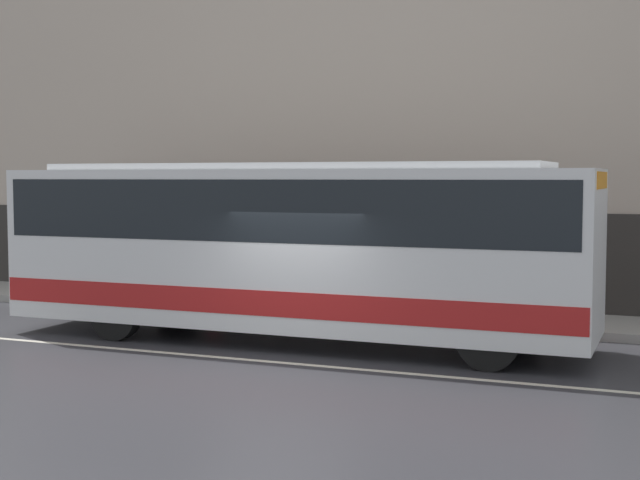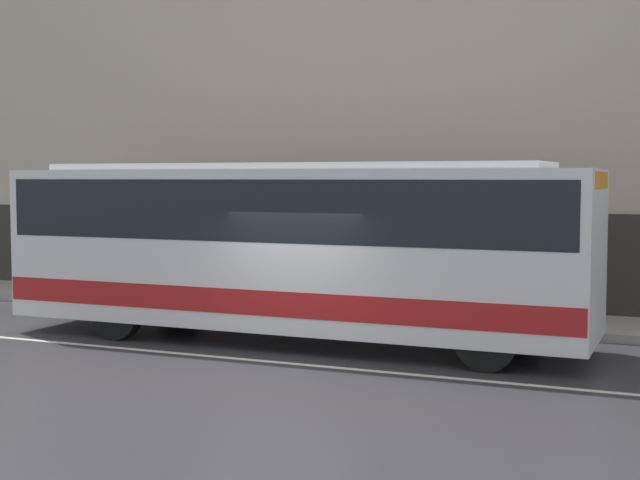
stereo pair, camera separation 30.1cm
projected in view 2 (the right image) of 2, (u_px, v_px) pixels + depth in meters
name	position (u px, v px, depth m)	size (l,w,h in m)	color
ground_plane	(280.00, 363.00, 14.92)	(60.00, 60.00, 0.00)	#333338
sidewalk	(382.00, 314.00, 19.67)	(60.00, 2.37, 0.18)	gray
building_facade	(402.00, 117.00, 20.58)	(60.00, 0.35, 9.33)	#B7A899
lane_stripe	(280.00, 362.00, 14.92)	(54.00, 0.14, 0.01)	beige
transit_bus	(292.00, 242.00, 16.73)	(11.15, 2.61, 3.37)	white
pedestrian_waiting	(217.00, 274.00, 20.65)	(0.36, 0.36, 1.51)	maroon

